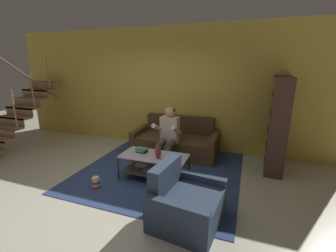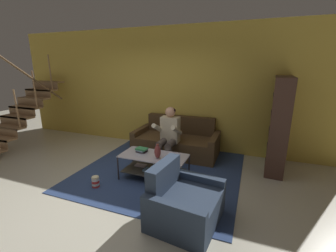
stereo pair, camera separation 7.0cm
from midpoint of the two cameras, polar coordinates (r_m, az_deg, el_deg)
ground at (r=4.06m, az=-16.13°, el=-15.32°), size 16.80×16.80×0.00m
back_partition at (r=5.69m, az=-2.57°, el=9.49°), size 8.40×0.12×2.90m
staircase_run at (r=6.75m, az=-33.99°, el=3.15°), size 0.92×2.12×2.50m
couch at (r=5.27m, az=1.63°, el=-4.06°), size 1.91×0.91×0.84m
person_seated_center at (r=4.67m, az=-0.41°, el=-1.90°), size 0.50×0.58×1.18m
coffee_table at (r=4.11m, az=-4.12°, el=-9.45°), size 1.20×0.57×0.46m
area_rug at (r=4.69m, az=-1.37°, el=-10.23°), size 3.00×3.27×0.01m
vase at (r=3.89m, az=-3.07°, el=-6.52°), size 0.11×0.11×0.25m
book_stack at (r=4.21m, az=-7.14°, el=-6.07°), size 0.22×0.19×0.07m
bookshelf at (r=4.93m, az=25.91°, el=-1.68°), size 0.39×1.09×1.82m
armchair at (r=3.14m, az=3.73°, el=-18.95°), size 0.92×1.00×0.79m
popcorn_tub at (r=4.11m, az=-18.33°, el=-13.38°), size 0.13×0.13×0.21m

